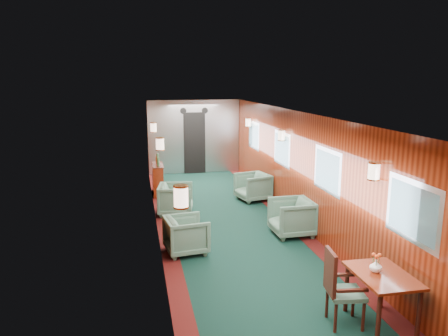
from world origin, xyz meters
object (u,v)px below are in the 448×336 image
armchair_right_far (253,187)px  credenza (158,179)px  side_chair (339,285)px  armchair_left_far (176,199)px  armchair_left_near (186,235)px  dining_table (382,282)px  armchair_right_near (292,217)px

armchair_right_far → credenza: bearing=-128.8°
credenza → armchair_right_far: size_ratio=1.42×
side_chair → armchair_right_far: side_chair is taller
armchair_left_far → armchair_left_near: bearing=-170.9°
armchair_left_far → dining_table: bearing=-148.1°
armchair_right_far → armchair_left_far: bearing=-83.4°
armchair_left_near → armchair_right_far: bearing=-41.9°
dining_table → side_chair: size_ratio=0.94×
dining_table → armchair_left_far: bearing=112.6°
dining_table → credenza: size_ratio=0.86×
dining_table → armchair_left_far: size_ratio=1.21×
armchair_right_near → armchair_left_near: bearing=-78.4°
side_chair → armchair_left_near: size_ratio=1.37×
credenza → armchair_left_far: credenza is taller
side_chair → armchair_left_near: bearing=128.0°
dining_table → armchair_right_far: (-0.06, 5.91, -0.24)m
credenza → armchair_left_near: credenza is taller
armchair_right_near → armchair_right_far: bearing=-178.8°
credenza → armchair_right_far: credenza is taller
armchair_right_near → armchair_right_far: (-0.10, 2.60, -0.02)m
armchair_left_near → armchair_right_far: 3.70m
side_chair → dining_table: bearing=-5.7°
dining_table → armchair_left_far: armchair_left_far is taller
armchair_left_near → armchair_left_far: 2.31m
side_chair → armchair_right_near: (0.56, 3.20, -0.17)m
armchair_left_far → armchair_right_far: 2.18m
side_chair → armchair_left_far: (-1.58, 5.02, -0.19)m
armchair_left_far → armchair_right_near: bearing=-120.8°
dining_table → armchair_left_near: size_ratio=1.28×
dining_table → armchair_right_near: bearing=89.7°
dining_table → side_chair: (-0.52, 0.12, -0.05)m
side_chair → armchair_left_near: side_chair is taller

